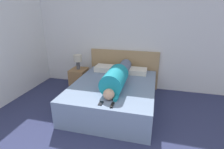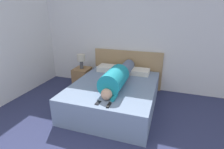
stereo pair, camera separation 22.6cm
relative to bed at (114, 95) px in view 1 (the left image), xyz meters
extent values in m
cube|color=white|center=(0.09, 1.15, 1.04)|extent=(5.89, 0.06, 2.60)
cube|color=#7589A8|center=(0.00, 0.00, 0.00)|extent=(1.63, 2.01, 0.51)
cube|color=tan|center=(0.00, 1.08, 0.23)|extent=(1.75, 0.04, 0.97)
cube|color=olive|center=(-1.05, 0.60, 0.02)|extent=(0.38, 0.43, 0.55)
cylinder|color=#4C4C51|center=(-1.05, 0.60, 0.39)|extent=(0.09, 0.09, 0.20)
cylinder|color=beige|center=(-1.05, 0.60, 0.57)|extent=(0.20, 0.20, 0.16)
sphere|color=tan|center=(0.08, -0.68, 0.35)|extent=(0.19, 0.19, 0.19)
cylinder|color=teal|center=(0.08, -0.26, 0.46)|extent=(0.40, 0.72, 0.40)
cylinder|color=slate|center=(0.08, 0.52, 0.39)|extent=(0.27, 0.85, 0.27)
cylinder|color=teal|center=(0.20, -0.63, 0.29)|extent=(0.07, 0.22, 0.07)
cube|color=silver|center=(-0.38, 0.74, 0.32)|extent=(0.51, 0.36, 0.12)
cube|color=silver|center=(0.36, 0.74, 0.31)|extent=(0.49, 0.36, 0.11)
cube|color=black|center=(0.18, -0.86, 0.27)|extent=(0.04, 0.15, 0.02)
cube|color=black|center=(-0.01, -0.84, 0.26)|extent=(0.06, 0.13, 0.01)
camera|label=1|loc=(0.77, -3.17, 1.65)|focal=28.00mm
camera|label=2|loc=(0.99, -3.11, 1.65)|focal=28.00mm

